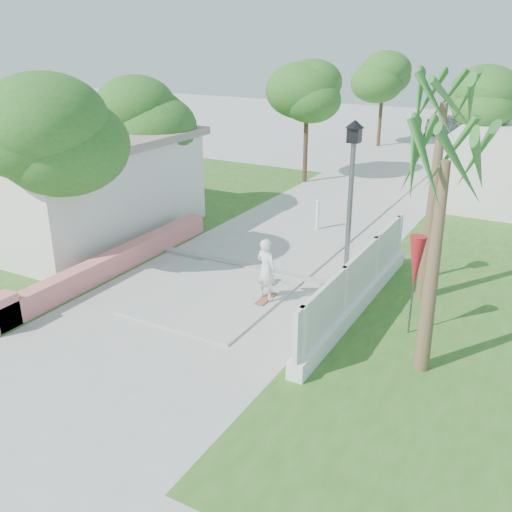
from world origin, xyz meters
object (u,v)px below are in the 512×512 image
Objects in this scene: patio_umbrella at (416,263)px; bollard at (317,214)px; street_lamp at (350,206)px; skateboarder at (266,269)px; dog at (265,279)px; parked_car at (460,127)px.

bollard is at bearing 129.91° from patio_umbrella.
patio_umbrella is at bearing -50.09° from bollard.
street_lamp is 2.56m from skateboarder.
bollard is at bearing 120.96° from street_lamp.
street_lamp is 4.07× the size of bollard.
patio_umbrella is 3.74m from skateboarder.
patio_umbrella is 4.27m from dog.
street_lamp reaches higher than bollard.
street_lamp reaches higher than dog.
dog is at bearing 171.07° from patio_umbrella.
street_lamp is 1.93× the size of patio_umbrella.
street_lamp reaches higher than skateboarder.
street_lamp is at bearing -59.04° from bollard.
skateboarder is 2.71× the size of dog.
dog is (-0.33, 0.61, -0.59)m from skateboarder.
dog is at bearing -155.87° from parked_car.
parked_car reaches higher than dog.
patio_umbrella is (1.90, -1.00, -0.74)m from street_lamp.
street_lamp is at bearing -136.53° from skateboarder.
skateboarder is (0.97, -5.49, 0.23)m from bollard.
parked_car is at bearing 87.93° from bollard.
skateboarder reaches higher than parked_car.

